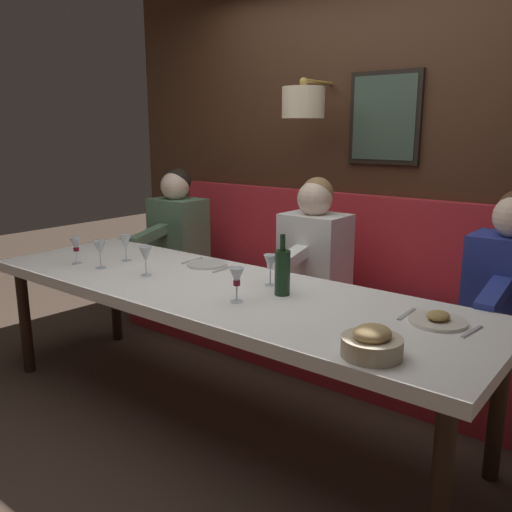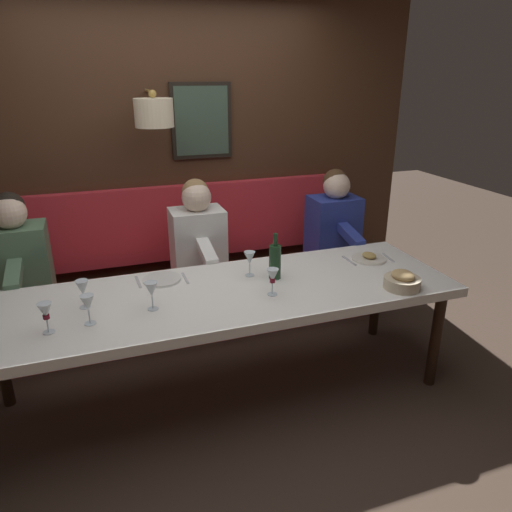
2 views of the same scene
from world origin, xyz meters
The scene contains 17 objects.
ground_plane centered at (0.00, 0.00, 0.00)m, with size 12.00×12.00×0.00m, color #423328.
dining_table centered at (0.00, 0.00, 0.68)m, with size 0.90×2.86×0.74m.
banquette_bench centered at (0.89, 0.00, 0.23)m, with size 0.52×3.06×0.45m, color red.
back_wall_panel centered at (1.46, 0.00, 1.36)m, with size 0.59×4.26×2.90m.
diner_nearest centered at (0.88, -1.21, 0.82)m, with size 0.60×0.40×0.79m.
diner_near centered at (0.88, -0.04, 0.82)m, with size 0.60×0.40×0.79m.
diner_middle centered at (0.88, 1.21, 0.82)m, with size 0.60×0.40×0.79m.
place_setting_0 centered at (0.16, -1.11, 0.75)m, with size 0.24×0.32×0.05m.
place_setting_1 centered at (0.28, 0.33, 0.75)m, with size 0.24×0.31×0.01m.
wine_glass_0 centered at (0.17, -0.22, 0.86)m, with size 0.07×0.07×0.16m.
wine_glass_1 centered at (-0.14, -0.26, 0.86)m, with size 0.07×0.07×0.16m.
wine_glass_2 centered at (-0.18, 0.97, 0.86)m, with size 0.07×0.07×0.16m.
wine_glass_3 centered at (-0.15, 0.77, 0.86)m, with size 0.07×0.07×0.16m.
wine_glass_4 centered at (0.05, 0.79, 0.86)m, with size 0.07×0.07×0.16m.
wine_glass_5 centered at (-0.10, 0.43, 0.86)m, with size 0.07×0.07×0.16m.
wine_bottle centered at (0.08, -0.36, 0.86)m, with size 0.08×0.08×0.30m.
bread_bowl centered at (-0.32, -1.04, 0.79)m, with size 0.22×0.22×0.12m.
Camera 2 is at (-2.51, 0.67, 1.97)m, focal length 33.32 mm.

